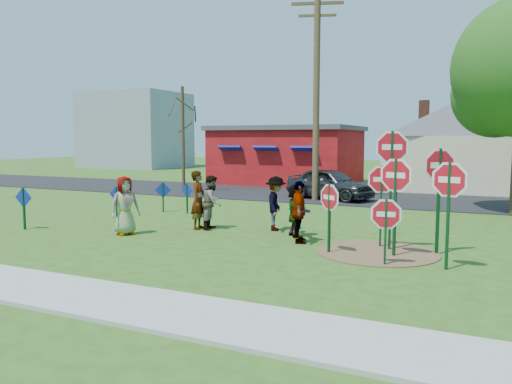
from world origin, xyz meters
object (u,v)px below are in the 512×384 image
Objects in this scene: person_a at (125,205)px; stop_sign_a at (330,203)px; stop_sign_c at (396,185)px; utility_pole at (316,91)px; person_b at (198,200)px; stop_sign_d at (439,174)px; suv at (330,184)px; stop_sign_b at (392,159)px.

stop_sign_a is at bearing -56.28° from person_a.
stop_sign_a is 0.73× the size of stop_sign_c.
utility_pole is at bearing 141.97° from stop_sign_a.
utility_pole is at bearing -19.49° from person_b.
stop_sign_a is at bearing 168.52° from stop_sign_d.
person_a is 12.09m from suv.
stop_sign_b is 0.97m from stop_sign_c.
stop_sign_b reaches higher than stop_sign_a.
stop_sign_b is 6.62m from person_b.
stop_sign_b is 11.57m from suv.
stop_sign_c is at bearing -176.50° from stop_sign_d.
stop_sign_c is 0.91× the size of stop_sign_d.
stop_sign_b reaches higher than person_b.
stop_sign_d reaches higher than stop_sign_c.
stop_sign_c is at bearing -54.34° from person_a.
person_a is at bearing -177.51° from suv.
utility_pole is at bearing 18.20° from person_a.
person_b is at bearing -166.27° from stop_sign_a.
utility_pole reaches higher than stop_sign_d.
person_b is 0.43× the size of suv.
stop_sign_c reaches higher than stop_sign_a.
person_a is 2.43m from person_b.
utility_pole is (-3.92, 10.73, 3.97)m from stop_sign_a.
stop_sign_d is (0.97, 0.74, 0.25)m from stop_sign_c.
stop_sign_d is at bearing 54.37° from stop_sign_a.
utility_pole is at bearing 90.07° from stop_sign_d.
stop_sign_b reaches higher than stop_sign_c.
utility_pole is at bearing 133.18° from stop_sign_c.
stop_sign_d is at bearing -55.98° from utility_pole.
person_b is at bearing 141.73° from stop_sign_d.
suv is (1.65, 9.80, -0.17)m from person_b.
person_b is at bearing -8.04° from person_a.
stop_sign_c reaches higher than person_b.
stop_sign_c reaches higher than suv.
utility_pole is at bearing 161.00° from suv.
stop_sign_a is at bearing -159.12° from stop_sign_b.
person_b is 0.19× the size of utility_pole.
person_a is (-8.21, -0.54, -0.93)m from stop_sign_c.
stop_sign_a is 0.58× the size of stop_sign_b.
person_a is 12.08m from utility_pole.
person_a is 0.41× the size of suv.
stop_sign_b is at bearing 68.71° from stop_sign_a.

